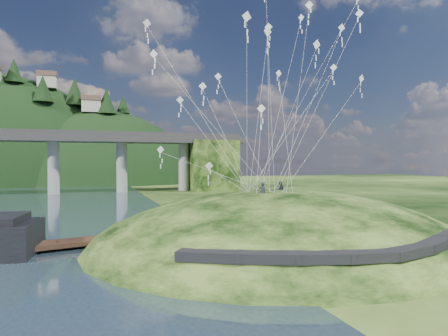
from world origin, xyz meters
name	(u,v)px	position (x,y,z in m)	size (l,w,h in m)	color
ground	(201,257)	(0.00, 0.00, 0.00)	(320.00, 320.00, 0.00)	black
grass_hill	(279,261)	(8.00, 2.00, -1.50)	(36.00, 32.00, 13.00)	black
footpath	(355,250)	(7.46, -9.74, 2.08)	(22.29, 5.84, 0.83)	black
bridge	(6,152)	(-26.46, 70.07, 9.70)	(160.00, 11.00, 15.00)	#2D2B2B
wooden_dock	(98,240)	(-7.71, 7.09, 0.50)	(16.11, 6.32, 1.14)	#362116
kite_flyers	(273,182)	(7.22, 1.84, 5.82)	(3.58, 2.71, 1.88)	#23252E
kite_swarm	(258,60)	(7.14, 5.03, 17.47)	(21.56, 16.92, 19.72)	silver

